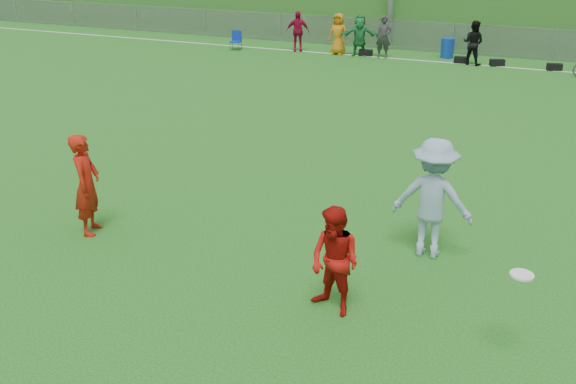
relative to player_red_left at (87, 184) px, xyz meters
The scene contains 11 objects.
ground 3.40m from the player_red_left, ahead, with size 120.00×120.00×0.00m, color #125818.
sideline_far 18.05m from the player_red_left, 79.57° to the left, with size 60.00×0.10×0.01m, color white.
fence 19.99m from the player_red_left, 80.61° to the left, with size 58.00×0.06×1.30m.
spectator_row 17.73m from the player_red_left, 89.46° to the left, with size 8.38×0.89×1.69m.
gear_bags 18.31m from the player_red_left, 76.98° to the left, with size 7.97×0.45×0.26m.
player_red_left is the anchor object (origin of this frame).
player_red_center 4.96m from the player_red_left, ahead, with size 0.79×0.62×1.63m, color #AD110C.
player_blue 6.01m from the player_red_left, 14.42° to the left, with size 1.33×0.76×2.06m, color #8DABC3.
frisbee 7.43m from the player_red_left, ahead, with size 0.29×0.29×0.03m.
recycling_bin 19.00m from the player_red_left, 80.37° to the left, with size 0.54×0.54×0.80m, color #0E339C.
camp_chair 17.88m from the player_red_left, 108.48° to the left, with size 0.53×0.54×0.81m.
Camera 1 is at (4.07, -8.04, 5.24)m, focal length 40.00 mm.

